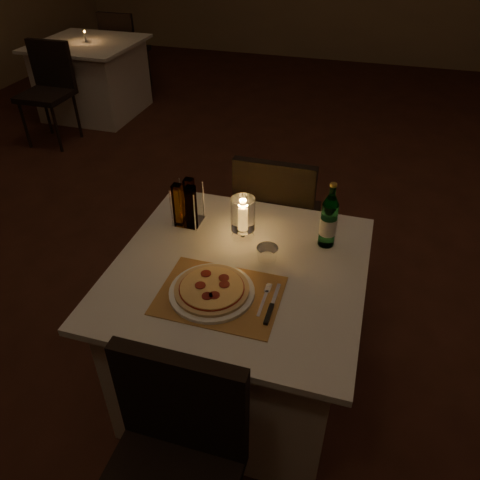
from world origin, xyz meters
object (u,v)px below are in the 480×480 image
(hurricane_candle, at_px, (243,216))
(tumbler, at_px, (267,256))
(main_table, at_px, (239,330))
(neighbor_table_left, at_px, (93,78))
(pizza, at_px, (212,289))
(chair_near, at_px, (172,457))
(water_bottle, at_px, (329,221))
(chair_far, at_px, (276,213))
(plate, at_px, (212,292))

(hurricane_candle, bearing_deg, tumbler, -45.94)
(main_table, relative_size, neighbor_table_left, 1.00)
(pizza, bearing_deg, tumbler, 55.51)
(chair_near, bearing_deg, neighbor_table_left, 124.12)
(main_table, xyz_separation_m, water_bottle, (0.31, 0.25, 0.48))
(chair_near, bearing_deg, chair_far, 90.00)
(hurricane_candle, bearing_deg, pizza, -91.71)
(pizza, bearing_deg, plate, -101.66)
(main_table, xyz_separation_m, neighbor_table_left, (-2.49, 2.97, 0.00))
(hurricane_candle, height_order, neighbor_table_left, hurricane_candle)
(main_table, bearing_deg, chair_near, -90.00)
(tumbler, distance_m, water_bottle, 0.30)
(tumbler, distance_m, neighbor_table_left, 3.93)
(pizza, bearing_deg, hurricane_candle, 88.29)
(chair_far, relative_size, hurricane_candle, 4.56)
(main_table, relative_size, chair_far, 1.11)
(chair_far, distance_m, plate, 0.92)
(water_bottle, height_order, hurricane_candle, water_bottle)
(plate, height_order, tumbler, tumbler)
(chair_near, height_order, water_bottle, water_bottle)
(chair_far, distance_m, hurricane_candle, 0.60)
(neighbor_table_left, bearing_deg, main_table, -49.94)
(hurricane_candle, bearing_deg, chair_near, -87.56)
(chair_near, xyz_separation_m, chair_far, (0.00, 1.43, 0.00))
(tumbler, xyz_separation_m, hurricane_candle, (-0.14, 0.15, 0.07))
(chair_near, xyz_separation_m, hurricane_candle, (-0.04, 0.91, 0.31))
(tumbler, xyz_separation_m, water_bottle, (0.21, 0.21, 0.08))
(tumbler, height_order, hurricane_candle, hurricane_candle)
(plate, bearing_deg, chair_near, -84.65)
(pizza, xyz_separation_m, hurricane_candle, (0.01, 0.37, 0.09))
(chair_near, relative_size, hurricane_candle, 4.56)
(chair_near, distance_m, plate, 0.57)
(water_bottle, bearing_deg, plate, -130.03)
(chair_near, relative_size, neighbor_table_left, 0.90)
(chair_far, height_order, neighbor_table_left, chair_far)
(chair_near, height_order, plate, chair_near)
(pizza, height_order, hurricane_candle, hurricane_candle)
(main_table, bearing_deg, chair_far, 90.00)
(main_table, height_order, neighbor_table_left, same)
(pizza, relative_size, neighbor_table_left, 0.28)
(main_table, height_order, plate, plate)
(chair_far, bearing_deg, plate, -93.20)
(plate, height_order, neighbor_table_left, plate)
(main_table, bearing_deg, pizza, -105.53)
(chair_far, distance_m, water_bottle, 0.64)
(plate, bearing_deg, tumbler, 55.53)
(main_table, relative_size, tumbler, 11.65)
(water_bottle, xyz_separation_m, hurricane_candle, (-0.35, -0.06, -0.00))
(chair_near, xyz_separation_m, water_bottle, (0.31, 0.97, 0.31))
(main_table, bearing_deg, tumbler, 23.52)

